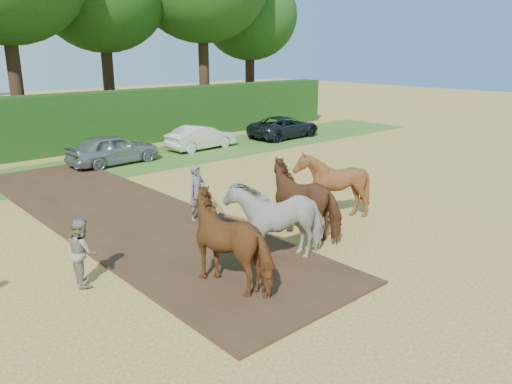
# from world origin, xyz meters

# --- Properties ---
(ground) EXTENTS (120.00, 120.00, 0.00)m
(ground) POSITION_xyz_m (0.00, 0.00, 0.00)
(ground) COLOR gold
(ground) RESTS_ON ground
(earth_strip) EXTENTS (4.50, 17.00, 0.05)m
(earth_strip) POSITION_xyz_m (1.50, 7.00, 0.03)
(earth_strip) COLOR #472D1C
(earth_strip) RESTS_ON ground
(grass_verge) EXTENTS (50.00, 5.00, 0.03)m
(grass_verge) POSITION_xyz_m (0.00, 14.00, 0.01)
(grass_verge) COLOR #38601E
(grass_verge) RESTS_ON ground
(spectator_near) EXTENTS (0.75, 0.87, 1.57)m
(spectator_near) POSITION_xyz_m (-1.47, 3.17, 0.79)
(spectator_near) COLOR tan
(spectator_near) RESTS_ON ground
(plough_team) EXTENTS (7.20, 5.83, 2.15)m
(plough_team) POSITION_xyz_m (3.76, 1.74, 1.07)
(plough_team) COLOR brown
(plough_team) RESTS_ON ground
(parked_cars) EXTENTS (31.85, 2.97, 1.45)m
(parked_cars) POSITION_xyz_m (2.60, 14.28, 0.68)
(parked_cars) COLOR white
(parked_cars) RESTS_ON ground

